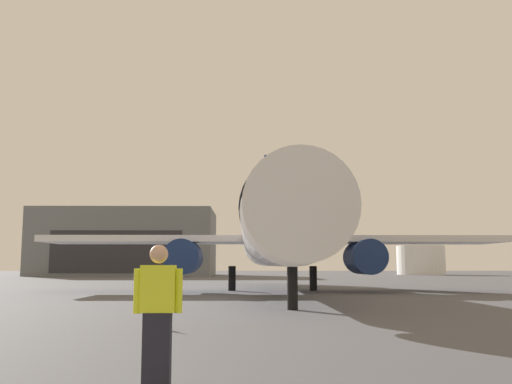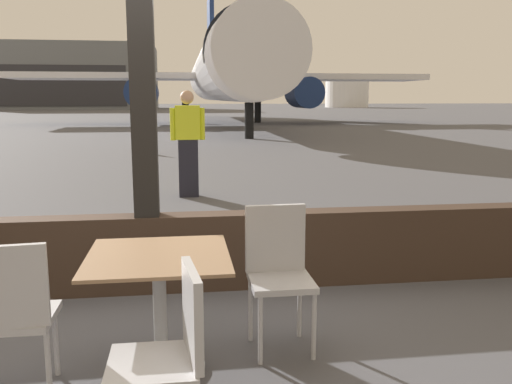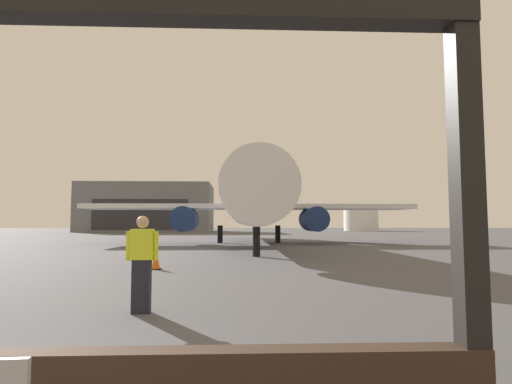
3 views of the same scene
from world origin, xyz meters
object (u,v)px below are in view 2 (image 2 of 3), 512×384
traffic_cone (145,143)px  fuel_storage_tank (347,94)px  dining_table (160,302)px  distant_hangar (72,77)px  cafe_chair_window_left (171,347)px  ground_crew_worker (188,142)px  cafe_chair_window_right (278,265)px  cafe_chair_aisle_left (12,309)px  airplane (224,72)px

traffic_cone → fuel_storage_tank: 81.69m
dining_table → distant_hangar: distant_hangar is taller
cafe_chair_window_left → ground_crew_worker: 6.68m
cafe_chair_window_right → traffic_cone: (-1.66, 12.90, -0.22)m
cafe_chair_aisle_left → ground_crew_worker: ground_crew_worker is taller
ground_crew_worker → distant_hangar: distant_hangar is taller
dining_table → cafe_chair_window_right: 0.80m
ground_crew_worker → fuel_storage_tank: 88.11m
cafe_chair_window_right → airplane: (2.11, 30.75, 2.67)m
dining_table → cafe_chair_aisle_left: size_ratio=0.92×
ground_crew_worker → traffic_cone: (-1.16, 7.27, -0.58)m
ground_crew_worker → traffic_cone: ground_crew_worker is taller
cafe_chair_window_right → traffic_cone: bearing=97.3°
dining_table → distant_hangar: size_ratio=0.03×
cafe_chair_aisle_left → fuel_storage_tank: size_ratio=0.12×
airplane → ground_crew_worker: airplane is taller
cafe_chair_window_right → ground_crew_worker: ground_crew_worker is taller
cafe_chair_window_right → cafe_chair_aisle_left: bearing=-161.8°
traffic_cone → fuel_storage_tank: size_ratio=0.09×
ground_crew_worker → distant_hangar: 79.36m
airplane → distant_hangar: size_ratio=1.29×
dining_table → airplane: 31.26m
ground_crew_worker → cafe_chair_window_left: bearing=-91.5°
ground_crew_worker → traffic_cone: size_ratio=2.53×
airplane → cafe_chair_aisle_left: bearing=-96.6°
fuel_storage_tank → cafe_chair_aisle_left: bearing=-108.3°
dining_table → traffic_cone: dining_table is taller
cafe_chair_window_right → airplane: bearing=86.1°
airplane → ground_crew_worker: size_ratio=18.52×
dining_table → ground_crew_worker: size_ratio=0.47×
airplane → distant_hangar: bearing=109.8°
cafe_chair_aisle_left → distant_hangar: bearing=100.4°
cafe_chair_aisle_left → traffic_cone: 13.39m
traffic_cone → fuel_storage_tank: fuel_storage_tank is taller
traffic_cone → distant_hangar: bearing=102.1°
dining_table → distant_hangar: (-16.04, 83.45, 4.26)m
airplane → ground_crew_worker: bearing=-95.9°
distant_hangar → traffic_cone: bearing=-77.9°
fuel_storage_tank → distant_hangar: bearing=-172.6°
cafe_chair_window_left → ground_crew_worker: size_ratio=0.51×
cafe_chair_aisle_left → airplane: bearing=83.4°
dining_table → fuel_storage_tank: (28.77, 89.23, 1.83)m
cafe_chair_aisle_left → distant_hangar: 85.18m
distant_hangar → fuel_storage_tank: (44.81, 5.78, -2.43)m
airplane → ground_crew_worker: (-2.61, -25.13, -2.32)m
cafe_chair_aisle_left → fuel_storage_tank: bearing=71.7°
dining_table → ground_crew_worker: ground_crew_worker is taller
cafe_chair_window_left → traffic_cone: size_ratio=1.28×
dining_table → cafe_chair_window_right: cafe_chair_window_right is taller
distant_hangar → fuel_storage_tank: bearing=7.4°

